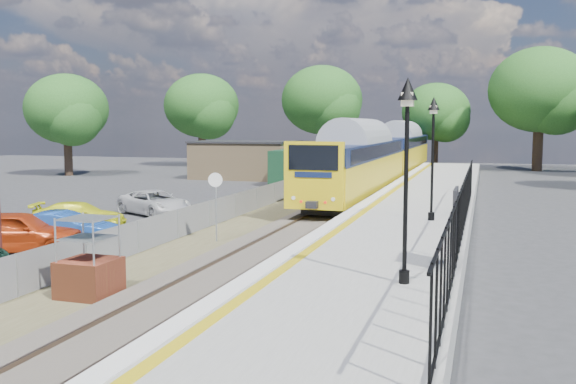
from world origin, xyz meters
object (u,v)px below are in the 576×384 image
at_px(brick_plinth, 89,259).
at_px(car_white, 155,203).
at_px(car_red, 18,232).
at_px(victorian_lamp_north, 433,129).
at_px(train, 384,154).
at_px(victorian_lamp_south, 407,132).
at_px(speed_sign, 216,196).
at_px(car_blue, 64,229).
at_px(car_yellow, 80,215).

xyz_separation_m(brick_plinth, car_white, (-5.93, 14.22, -0.42)).
height_order(brick_plinth, car_red, brick_plinth).
height_order(brick_plinth, car_white, brick_plinth).
xyz_separation_m(victorian_lamp_north, brick_plinth, (-7.80, -10.35, -3.27)).
distance_m(victorian_lamp_north, train, 23.88).
bearing_deg(victorian_lamp_south, car_red, 163.84).
height_order(train, car_white, train).
bearing_deg(victorian_lamp_north, car_red, -156.27).
height_order(train, brick_plinth, train).
bearing_deg(speed_sign, car_white, 114.74).
relative_size(speed_sign, car_blue, 0.67).
height_order(victorian_lamp_south, train, victorian_lamp_south).
bearing_deg(victorian_lamp_south, speed_sign, 135.69).
bearing_deg(speed_sign, victorian_lamp_south, -63.93).
distance_m(car_blue, car_yellow, 4.32).
bearing_deg(car_white, victorian_lamp_south, -106.18).
distance_m(victorian_lamp_south, speed_sign, 11.45).
bearing_deg(car_white, car_blue, -145.01).
bearing_deg(car_blue, victorian_lamp_south, -126.61).
distance_m(brick_plinth, speed_sign, 8.20).
bearing_deg(car_red, victorian_lamp_south, -126.53).
relative_size(car_red, car_white, 1.00).
bearing_deg(car_white, train, 5.15).
distance_m(car_red, car_blue, 1.61).
bearing_deg(car_blue, train, -29.19).
xyz_separation_m(train, car_yellow, (-9.49, -23.99, -1.77)).
xyz_separation_m(victorian_lamp_north, train, (-5.30, 23.20, -1.96)).
bearing_deg(victorian_lamp_north, brick_plinth, -127.00).
relative_size(brick_plinth, car_yellow, 0.54).
bearing_deg(car_yellow, car_white, -31.08).
height_order(train, car_blue, train).
distance_m(victorian_lamp_south, car_yellow, 17.98).
distance_m(train, brick_plinth, 33.67).
xyz_separation_m(speed_sign, car_white, (-5.93, 6.06, -1.20)).
distance_m(brick_plinth, car_blue, 7.61).
bearing_deg(car_yellow, victorian_lamp_north, -105.23).
relative_size(car_blue, car_yellow, 1.01).
bearing_deg(speed_sign, car_red, -166.51).
relative_size(brick_plinth, speed_sign, 0.80).
distance_m(victorian_lamp_south, victorian_lamp_north, 10.00).
relative_size(car_red, car_blue, 1.11).
distance_m(victorian_lamp_north, brick_plinth, 13.37).
distance_m(train, car_white, 21.16).
height_order(victorian_lamp_north, car_white, victorian_lamp_north).
bearing_deg(car_red, speed_sign, -77.26).
bearing_deg(victorian_lamp_north, car_blue, -160.13).
distance_m(car_red, car_white, 9.87).
distance_m(victorian_lamp_north, car_blue, 14.08).
distance_m(victorian_lamp_north, car_white, 14.73).
height_order(victorian_lamp_south, car_blue, victorian_lamp_south).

